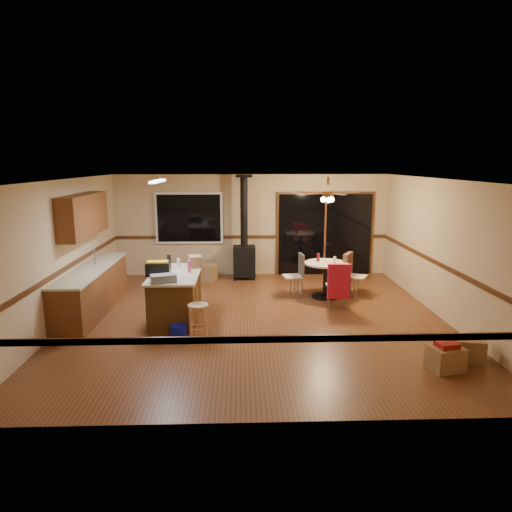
{
  "coord_description": "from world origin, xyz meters",
  "views": [
    {
      "loc": [
        -0.3,
        -8.19,
        2.91
      ],
      "look_at": [
        0.0,
        0.3,
        1.15
      ],
      "focal_mm": 32.0,
      "sensor_mm": 36.0,
      "label": 1
    }
  ],
  "objects_px": {
    "kitchen_island": "(176,297)",
    "toolbox_grey": "(163,278)",
    "chair_near": "(339,281)",
    "blue_bucket": "(179,332)",
    "bar_stool": "(198,322)",
    "chair_right": "(349,269)",
    "dining_table": "(325,274)",
    "box_under_window": "(206,272)",
    "toolbox_black": "(158,269)",
    "box_corner_b": "(468,349)",
    "chair_left": "(297,270)",
    "box_corner_a": "(446,358)",
    "wood_stove": "(244,250)"
  },
  "relations": [
    {
      "from": "kitchen_island",
      "to": "toolbox_grey",
      "type": "xyz_separation_m",
      "value": [
        -0.11,
        -0.63,
        0.51
      ]
    },
    {
      "from": "kitchen_island",
      "to": "chair_near",
      "type": "height_order",
      "value": "chair_near"
    },
    {
      "from": "blue_bucket",
      "to": "toolbox_grey",
      "type": "bearing_deg",
      "value": 132.65
    },
    {
      "from": "bar_stool",
      "to": "chair_right",
      "type": "bearing_deg",
      "value": 39.05
    },
    {
      "from": "dining_table",
      "to": "chair_near",
      "type": "xyz_separation_m",
      "value": [
        0.1,
        -0.88,
        0.06
      ]
    },
    {
      "from": "box_under_window",
      "to": "kitchen_island",
      "type": "bearing_deg",
      "value": -96.76
    },
    {
      "from": "toolbox_grey",
      "to": "bar_stool",
      "type": "height_order",
      "value": "toolbox_grey"
    },
    {
      "from": "toolbox_black",
      "to": "blue_bucket",
      "type": "xyz_separation_m",
      "value": [
        0.44,
        -0.76,
        -0.9
      ]
    },
    {
      "from": "chair_right",
      "to": "box_corner_b",
      "type": "relative_size",
      "value": 1.68
    },
    {
      "from": "chair_left",
      "to": "box_under_window",
      "type": "distance_m",
      "value": 2.58
    },
    {
      "from": "chair_left",
      "to": "chair_near",
      "type": "xyz_separation_m",
      "value": [
        0.69,
        -1.0,
        0.01
      ]
    },
    {
      "from": "blue_bucket",
      "to": "chair_right",
      "type": "relative_size",
      "value": 0.39
    },
    {
      "from": "kitchen_island",
      "to": "bar_stool",
      "type": "xyz_separation_m",
      "value": [
        0.5,
        -1.01,
        -0.14
      ]
    },
    {
      "from": "blue_bucket",
      "to": "chair_right",
      "type": "height_order",
      "value": "chair_right"
    },
    {
      "from": "kitchen_island",
      "to": "bar_stool",
      "type": "height_order",
      "value": "kitchen_island"
    },
    {
      "from": "bar_stool",
      "to": "toolbox_grey",
      "type": "bearing_deg",
      "value": 148.04
    },
    {
      "from": "toolbox_grey",
      "to": "blue_bucket",
      "type": "height_order",
      "value": "toolbox_grey"
    },
    {
      "from": "box_corner_a",
      "to": "box_corner_b",
      "type": "relative_size",
      "value": 1.07
    },
    {
      "from": "wood_stove",
      "to": "chair_left",
      "type": "distance_m",
      "value": 1.96
    },
    {
      "from": "blue_bucket",
      "to": "chair_left",
      "type": "xyz_separation_m",
      "value": [
        2.29,
        2.38,
        0.48
      ]
    },
    {
      "from": "toolbox_grey",
      "to": "box_corner_a",
      "type": "relative_size",
      "value": 0.95
    },
    {
      "from": "wood_stove",
      "to": "box_corner_b",
      "type": "distance_m",
      "value": 5.99
    },
    {
      "from": "dining_table",
      "to": "kitchen_island",
      "type": "bearing_deg",
      "value": -156.1
    },
    {
      "from": "toolbox_black",
      "to": "dining_table",
      "type": "bearing_deg",
      "value": 24.42
    },
    {
      "from": "blue_bucket",
      "to": "dining_table",
      "type": "relative_size",
      "value": 0.3
    },
    {
      "from": "toolbox_black",
      "to": "chair_right",
      "type": "xyz_separation_m",
      "value": [
        3.87,
        1.65,
        -0.42
      ]
    },
    {
      "from": "toolbox_grey",
      "to": "chair_near",
      "type": "relative_size",
      "value": 0.61
    },
    {
      "from": "toolbox_black",
      "to": "blue_bucket",
      "type": "height_order",
      "value": "toolbox_black"
    },
    {
      "from": "dining_table",
      "to": "box_under_window",
      "type": "relative_size",
      "value": 1.83
    },
    {
      "from": "blue_bucket",
      "to": "chair_right",
      "type": "xyz_separation_m",
      "value": [
        3.43,
        2.41,
        0.48
      ]
    },
    {
      "from": "toolbox_black",
      "to": "bar_stool",
      "type": "height_order",
      "value": "toolbox_black"
    },
    {
      "from": "toolbox_grey",
      "to": "bar_stool",
      "type": "relative_size",
      "value": 0.69
    },
    {
      "from": "kitchen_island",
      "to": "chair_right",
      "type": "xyz_separation_m",
      "value": [
        3.59,
        1.49,
        0.14
      ]
    },
    {
      "from": "chair_left",
      "to": "box_corner_a",
      "type": "bearing_deg",
      "value": -65.76
    },
    {
      "from": "box_corner_a",
      "to": "toolbox_grey",
      "type": "bearing_deg",
      "value": 159.2
    },
    {
      "from": "chair_left",
      "to": "box_corner_b",
      "type": "distance_m",
      "value": 4.03
    },
    {
      "from": "bar_stool",
      "to": "chair_right",
      "type": "height_order",
      "value": "chair_right"
    },
    {
      "from": "toolbox_grey",
      "to": "toolbox_black",
      "type": "height_order",
      "value": "toolbox_black"
    },
    {
      "from": "dining_table",
      "to": "chair_right",
      "type": "xyz_separation_m",
      "value": [
        0.54,
        0.14,
        0.06
      ]
    },
    {
      "from": "chair_near",
      "to": "chair_right",
      "type": "distance_m",
      "value": 1.12
    },
    {
      "from": "bar_stool",
      "to": "box_corner_b",
      "type": "xyz_separation_m",
      "value": [
        4.1,
        -0.91,
        -0.14
      ]
    },
    {
      "from": "dining_table",
      "to": "box_corner_a",
      "type": "height_order",
      "value": "dining_table"
    },
    {
      "from": "bar_stool",
      "to": "chair_right",
      "type": "relative_size",
      "value": 0.88
    },
    {
      "from": "kitchen_island",
      "to": "chair_right",
      "type": "relative_size",
      "value": 2.4
    },
    {
      "from": "chair_right",
      "to": "chair_near",
      "type": "bearing_deg",
      "value": -113.53
    },
    {
      "from": "blue_bucket",
      "to": "dining_table",
      "type": "height_order",
      "value": "dining_table"
    },
    {
      "from": "toolbox_black",
      "to": "chair_left",
      "type": "distance_m",
      "value": 3.21
    },
    {
      "from": "bar_stool",
      "to": "chair_left",
      "type": "bearing_deg",
      "value": 51.82
    },
    {
      "from": "bar_stool",
      "to": "blue_bucket",
      "type": "distance_m",
      "value": 0.41
    },
    {
      "from": "wood_stove",
      "to": "toolbox_black",
      "type": "bearing_deg",
      "value": -116.22
    }
  ]
}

